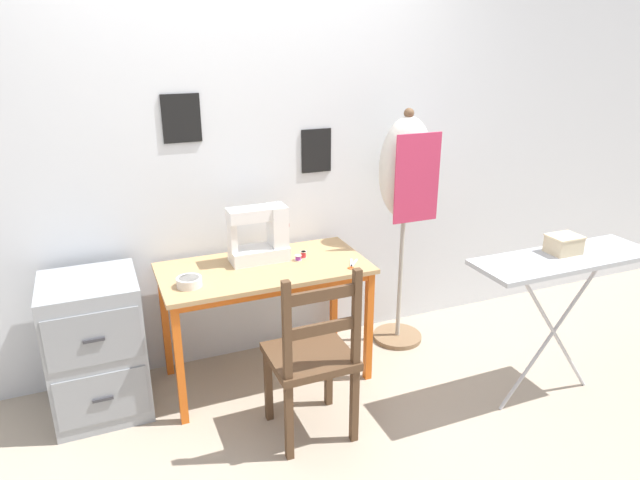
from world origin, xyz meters
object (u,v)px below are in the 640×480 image
(storage_box, at_px, (564,244))
(sewing_machine, at_px, (262,235))
(thread_spool_mid_table, at_px, (303,255))
(filing_cabinet, at_px, (97,347))
(fabric_bowl, at_px, (189,282))
(wooden_chair, at_px, (312,358))
(ironing_board, at_px, (564,266))
(thread_spool_near_machine, at_px, (298,258))
(dress_form, at_px, (406,180))
(scissors, at_px, (352,266))

(storage_box, bearing_deg, sewing_machine, 148.55)
(thread_spool_mid_table, bearing_deg, filing_cabinet, 179.95)
(sewing_machine, bearing_deg, fabric_bowl, -156.11)
(thread_spool_mid_table, height_order, storage_box, storage_box)
(thread_spool_mid_table, bearing_deg, wooden_chair, -107.36)
(thread_spool_mid_table, height_order, ironing_board, ironing_board)
(thread_spool_near_machine, distance_m, thread_spool_mid_table, 0.05)
(fabric_bowl, xyz_separation_m, filing_cabinet, (-0.48, 0.15, -0.35))
(thread_spool_mid_table, xyz_separation_m, storage_box, (1.14, -0.79, 0.17))
(thread_spool_near_machine, relative_size, dress_form, 0.03)
(wooden_chair, bearing_deg, fabric_bowl, 135.73)
(wooden_chair, xyz_separation_m, storage_box, (1.34, -0.17, 0.46))
(thread_spool_near_machine, bearing_deg, storage_box, -32.63)
(thread_spool_near_machine, relative_size, wooden_chair, 0.04)
(dress_form, bearing_deg, ironing_board, -63.47)
(thread_spool_mid_table, bearing_deg, fabric_bowl, -167.99)
(filing_cabinet, distance_m, ironing_board, 2.46)
(sewing_machine, height_order, scissors, sewing_machine)
(filing_cabinet, bearing_deg, sewing_machine, 3.28)
(scissors, height_order, ironing_board, ironing_board)
(thread_spool_mid_table, bearing_deg, scissors, -47.04)
(ironing_board, bearing_deg, storage_box, 61.80)
(fabric_bowl, bearing_deg, sewing_machine, 23.89)
(scissors, distance_m, filing_cabinet, 1.42)
(storage_box, bearing_deg, ironing_board, -118.20)
(thread_spool_near_machine, relative_size, storage_box, 0.24)
(wooden_chair, bearing_deg, sewing_machine, 93.11)
(filing_cabinet, bearing_deg, dress_form, 1.38)
(dress_form, relative_size, storage_box, 9.20)
(thread_spool_near_machine, distance_m, storage_box, 1.42)
(dress_form, height_order, ironing_board, dress_form)
(sewing_machine, relative_size, wooden_chair, 0.37)
(thread_spool_near_machine, height_order, ironing_board, ironing_board)
(scissors, bearing_deg, thread_spool_near_machine, 141.95)
(thread_spool_near_machine, xyz_separation_m, storage_box, (1.19, -0.76, 0.18))
(filing_cabinet, bearing_deg, ironing_board, -20.04)
(sewing_machine, relative_size, fabric_bowl, 2.65)
(fabric_bowl, height_order, thread_spool_near_machine, fabric_bowl)
(ironing_board, distance_m, storage_box, 0.11)
(thread_spool_near_machine, bearing_deg, fabric_bowl, -169.46)
(sewing_machine, relative_size, dress_form, 0.23)
(thread_spool_mid_table, xyz_separation_m, filing_cabinet, (-1.16, 0.00, -0.34))
(thread_spool_mid_table, height_order, filing_cabinet, filing_cabinet)
(fabric_bowl, height_order, storage_box, storage_box)
(dress_form, xyz_separation_m, storage_box, (0.46, -0.83, -0.19))
(sewing_machine, distance_m, dress_form, 0.94)
(thread_spool_mid_table, relative_size, storage_box, 0.24)
(sewing_machine, bearing_deg, dress_form, -0.57)
(fabric_bowl, xyz_separation_m, thread_spool_mid_table, (0.68, 0.14, -0.01))
(thread_spool_near_machine, bearing_deg, filing_cabinet, 178.62)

